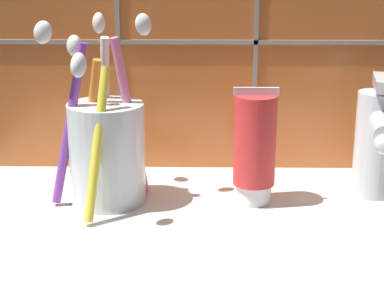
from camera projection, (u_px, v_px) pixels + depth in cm
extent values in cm
cube|color=silver|center=(248.00, 233.00, 61.37)|extent=(62.51, 34.16, 2.00)
cube|color=gray|center=(242.00, 42.00, 72.52)|extent=(72.51, 0.24, 0.50)
cylinder|color=silver|center=(107.00, 153.00, 65.23)|extent=(7.76, 7.76, 10.34)
cylinder|color=pink|center=(130.00, 118.00, 65.11)|extent=(3.78, 2.83, 16.65)
ellipsoid|color=white|center=(143.00, 24.00, 63.26)|extent=(2.43, 2.19, 2.47)
cylinder|color=white|center=(105.00, 113.00, 67.50)|extent=(2.11, 4.11, 16.46)
ellipsoid|color=white|center=(99.00, 23.00, 66.46)|extent=(1.88, 2.38, 2.48)
cylinder|color=orange|center=(90.00, 127.00, 66.00)|extent=(3.72, 3.25, 14.48)
ellipsoid|color=white|center=(74.00, 46.00, 64.75)|extent=(2.47, 2.35, 2.51)
cylinder|color=purple|center=(69.00, 125.00, 63.38)|extent=(4.45, 1.64, 16.28)
ellipsoid|color=white|center=(43.00, 32.00, 60.45)|extent=(2.31, 1.65, 2.51)
cylinder|color=yellow|center=(97.00, 144.00, 60.70)|extent=(2.63, 5.72, 14.24)
ellipsoid|color=white|center=(78.00, 65.00, 55.85)|extent=(1.96, 2.61, 2.63)
cylinder|color=white|center=(253.00, 192.00, 66.20)|extent=(3.64, 3.64, 2.03)
cylinder|color=red|center=(255.00, 140.00, 64.57)|extent=(4.28, 4.28, 9.24)
cube|color=silver|center=(256.00, 91.00, 63.12)|extent=(4.50, 0.36, 0.80)
cylinder|color=silver|center=(376.00, 144.00, 67.04)|extent=(4.47, 4.47, 11.09)
cylinder|color=silver|center=(381.00, 125.00, 62.38)|extent=(3.51, 8.27, 2.01)
sphere|color=silver|center=(384.00, 144.00, 58.81)|extent=(1.88, 1.88, 1.88)
cube|color=silver|center=(381.00, 83.00, 65.15)|extent=(2.52, 6.16, 1.20)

